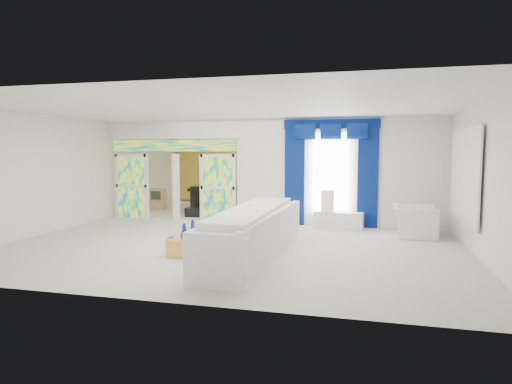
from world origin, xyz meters
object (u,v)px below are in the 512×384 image
(white_sofa, at_px, (254,235))
(armchair, at_px, (415,221))
(coffee_table, at_px, (196,241))
(console_table, at_px, (338,220))
(grand_piano, at_px, (216,198))

(white_sofa, distance_m, armchair, 4.43)
(white_sofa, xyz_separation_m, armchair, (3.28, 2.97, -0.05))
(armchair, bearing_deg, coffee_table, 123.39)
(console_table, bearing_deg, coffee_table, -128.72)
(white_sofa, bearing_deg, grand_piano, 117.48)
(console_table, height_order, grand_piano, grand_piano)
(console_table, bearing_deg, armchair, -21.93)
(white_sofa, distance_m, grand_piano, 7.06)
(grand_piano, bearing_deg, coffee_table, -81.56)
(console_table, bearing_deg, grand_piano, 149.17)
(console_table, xyz_separation_m, armchair, (1.88, -0.76, 0.16))
(white_sofa, bearing_deg, coffee_table, 169.50)
(white_sofa, xyz_separation_m, coffee_table, (-1.35, 0.30, -0.24))
(armchair, distance_m, grand_piano, 7.18)
(coffee_table, distance_m, armchair, 5.35)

